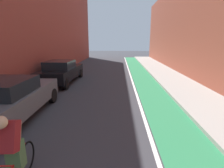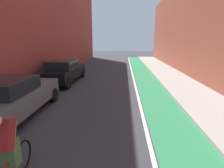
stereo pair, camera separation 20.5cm
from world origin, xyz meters
name	(u,v)px [view 1 (the left image)]	position (x,y,z in m)	size (l,w,h in m)	color
ground_plane	(100,88)	(0.00, 14.85, 0.00)	(82.92, 82.92, 0.00)	#38383D
bike_lane_paint	(145,81)	(3.03, 16.85, 0.00)	(1.60, 37.69, 0.00)	#2D8451
lane_divider_stripe	(132,81)	(2.13, 16.85, 0.00)	(0.12, 37.69, 0.00)	white
sidewalk_right	(174,81)	(5.11, 16.85, 0.07)	(2.55, 37.69, 0.14)	#A8A59E
building_facade_right	(204,23)	(7.58, 18.85, 4.12)	(2.40, 33.69, 8.25)	#9E4C38
parked_sedan_gray	(9,99)	(-2.78, 10.36, 0.79)	(2.04, 4.81, 1.53)	#595B60
parked_sedan_black	(61,71)	(-2.78, 16.26, 0.79)	(2.03, 4.78, 1.53)	black
cyclist_mid	(12,151)	(-0.78, 7.29, 0.85)	(0.48, 1.73, 1.62)	black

